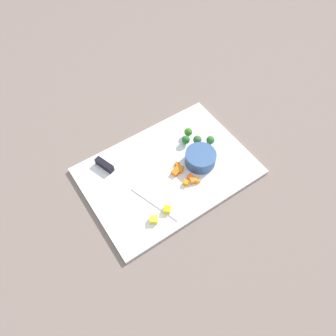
{
  "coord_description": "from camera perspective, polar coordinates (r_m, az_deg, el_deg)",
  "views": [
    {
      "loc": [
        -0.3,
        -0.44,
        0.81
      ],
      "look_at": [
        0.0,
        0.0,
        0.02
      ],
      "focal_mm": 35.27,
      "sensor_mm": 36.0,
      "label": 1
    }
  ],
  "objects": [
    {
      "name": "broccoli_floret_1",
      "position": [
        1.02,
        3.53,
        6.21
      ],
      "size": [
        0.03,
        0.03,
        0.03
      ],
      "color": "#82BB55",
      "rests_on": "cutting_board"
    },
    {
      "name": "broccoli_floret_3",
      "position": [
        1.0,
        3.09,
        4.87
      ],
      "size": [
        0.02,
        0.02,
        0.03
      ],
      "color": "#94B858",
      "rests_on": "cutting_board"
    },
    {
      "name": "ground_plane",
      "position": [
        0.97,
        -0.0,
        -0.73
      ],
      "size": [
        4.0,
        4.0,
        0.0
      ],
      "primitive_type": "plane",
      "color": "#73625C"
    },
    {
      "name": "broccoli_floret_0",
      "position": [
        1.01,
        7.35,
        4.81
      ],
      "size": [
        0.03,
        0.03,
        0.03
      ],
      "color": "#82AA6B",
      "rests_on": "cutting_board"
    },
    {
      "name": "prep_bowl",
      "position": [
        0.96,
        5.63,
        1.71
      ],
      "size": [
        0.09,
        0.09,
        0.04
      ],
      "primitive_type": "cylinder",
      "color": "#335388",
      "rests_on": "cutting_board"
    },
    {
      "name": "cutting_board",
      "position": [
        0.96,
        -0.0,
        -0.53
      ],
      "size": [
        0.48,
        0.33,
        0.01
      ],
      "primitive_type": "cube",
      "color": "white",
      "rests_on": "ground_plane"
    },
    {
      "name": "carrot_dice_1",
      "position": [
        0.93,
        3.11,
        -2.59
      ],
      "size": [
        0.02,
        0.02,
        0.01
      ],
      "primitive_type": "cube",
      "rotation": [
        0.0,
        0.0,
        0.57
      ],
      "color": "orange",
      "rests_on": "cutting_board"
    },
    {
      "name": "carrot_dice_5",
      "position": [
        0.94,
        3.93,
        -1.62
      ],
      "size": [
        0.02,
        0.02,
        0.01
      ],
      "primitive_type": "cube",
      "rotation": [
        0.0,
        0.0,
        0.19
      ],
      "color": "orange",
      "rests_on": "cutting_board"
    },
    {
      "name": "carrot_dice_3",
      "position": [
        0.95,
        1.27,
        -0.74
      ],
      "size": [
        0.02,
        0.02,
        0.01
      ],
      "primitive_type": "cube",
      "rotation": [
        0.0,
        0.0,
        0.31
      ],
      "color": "orange",
      "rests_on": "cutting_board"
    },
    {
      "name": "carrot_dice_4",
      "position": [
        0.96,
        1.71,
        0.5
      ],
      "size": [
        0.01,
        0.01,
        0.01
      ],
      "primitive_type": "cube",
      "rotation": [
        0.0,
        0.0,
        1.96
      ],
      "color": "orange",
      "rests_on": "cutting_board"
    },
    {
      "name": "pepper_dice_0",
      "position": [
        0.87,
        -2.48,
        -8.9
      ],
      "size": [
        0.03,
        0.03,
        0.02
      ],
      "primitive_type": "cube",
      "rotation": [
        0.0,
        0.0,
        0.97
      ],
      "color": "yellow",
      "rests_on": "cutting_board"
    },
    {
      "name": "carrot_dice_2",
      "position": [
        0.95,
        1.98,
        -0.17
      ],
      "size": [
        0.03,
        0.03,
        0.01
      ],
      "primitive_type": "cube",
      "rotation": [
        0.0,
        0.0,
        0.65
      ],
      "color": "orange",
      "rests_on": "cutting_board"
    },
    {
      "name": "pepper_dice_1",
      "position": [
        0.88,
        -0.14,
        -7.2
      ],
      "size": [
        0.03,
        0.03,
        0.02
      ],
      "primitive_type": "cube",
      "rotation": [
        0.0,
        0.0,
        2.43
      ],
      "color": "yellow",
      "rests_on": "cutting_board"
    },
    {
      "name": "broccoli_floret_2",
      "position": [
        1.0,
        5.1,
        4.88
      ],
      "size": [
        0.03,
        0.03,
        0.03
      ],
      "color": "#85C35F",
      "rests_on": "cutting_board"
    },
    {
      "name": "chef_knife",
      "position": [
        0.95,
        -8.2,
        -1.44
      ],
      "size": [
        0.11,
        0.29,
        0.02
      ],
      "rotation": [
        0.0,
        0.0,
        5.04
      ],
      "color": "silver",
      "rests_on": "cutting_board"
    },
    {
      "name": "carrot_dice_0",
      "position": [
        0.93,
        5.1,
        -2.22
      ],
      "size": [
        0.02,
        0.01,
        0.01
      ],
      "primitive_type": "cube",
      "rotation": [
        0.0,
        0.0,
        2.95
      ],
      "color": "orange",
      "rests_on": "cutting_board"
    },
    {
      "name": "carrot_dice_6",
      "position": [
        0.93,
        4.42,
        -2.14
      ],
      "size": [
        0.02,
        0.02,
        0.01
      ],
      "primitive_type": "cube",
      "rotation": [
        0.0,
        0.0,
        1.28
      ],
      "color": "orange",
      "rests_on": "cutting_board"
    }
  ]
}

